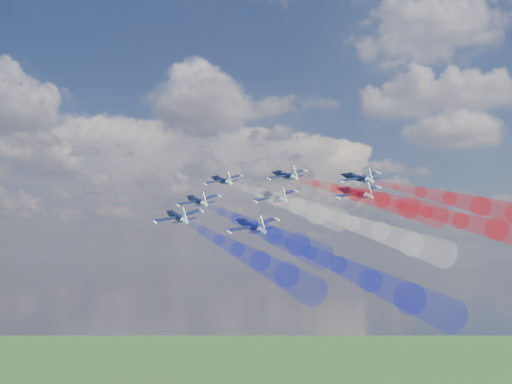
# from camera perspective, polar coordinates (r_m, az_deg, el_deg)

# --- Properties ---
(jet_lead) EXTENTS (15.41, 16.01, 8.55)m
(jet_lead) POSITION_cam_1_polar(r_m,az_deg,el_deg) (152.95, -3.05, 1.05)
(jet_lead) COLOR black
(trail_lead) EXTENTS (28.67, 38.94, 15.49)m
(trail_lead) POSITION_cam_1_polar(r_m,az_deg,el_deg) (128.28, 1.91, -0.63)
(trail_lead) COLOR white
(jet_inner_left) EXTENTS (15.41, 16.01, 8.55)m
(jet_inner_left) POSITION_cam_1_polar(r_m,az_deg,el_deg) (138.47, -5.24, -0.78)
(jet_inner_left) COLOR black
(trail_inner_left) EXTENTS (28.67, 38.94, 15.49)m
(trail_inner_left) POSITION_cam_1_polar(r_m,az_deg,el_deg) (113.54, -0.12, -3.07)
(trail_inner_left) COLOR #1721CA
(jet_inner_right) EXTENTS (15.41, 16.01, 8.55)m
(jet_inner_right) POSITION_cam_1_polar(r_m,az_deg,el_deg) (145.63, 2.59, 1.49)
(jet_inner_right) COLOR black
(trail_inner_right) EXTENTS (28.67, 38.94, 15.49)m
(trail_inner_right) POSITION_cam_1_polar(r_m,az_deg,el_deg) (122.41, 8.93, -0.20)
(trail_inner_right) COLOR red
(jet_outer_left) EXTENTS (15.41, 16.01, 8.55)m
(jet_outer_left) POSITION_cam_1_polar(r_m,az_deg,el_deg) (124.49, -7.01, -2.18)
(jet_outer_left) COLOR black
(trail_outer_left) EXTENTS (28.67, 38.94, 15.49)m
(trail_outer_left) POSITION_cam_1_polar(r_m,az_deg,el_deg) (99.41, -1.60, -5.16)
(trail_outer_left) COLOR #1721CA
(jet_center_third) EXTENTS (15.41, 16.01, 8.55)m
(jet_center_third) POSITION_cam_1_polar(r_m,az_deg,el_deg) (131.57, 1.56, -0.42)
(jet_center_third) COLOR black
(trail_center_third) EXTENTS (28.67, 38.94, 15.49)m
(trail_center_third) POSITION_cam_1_polar(r_m,az_deg,el_deg) (108.32, 8.50, -2.74)
(trail_center_third) COLOR white
(jet_outer_right) EXTENTS (15.41, 16.01, 8.55)m
(jet_outer_right) POSITION_cam_1_polar(r_m,az_deg,el_deg) (140.12, 8.96, 1.25)
(jet_outer_right) COLOR black
(trail_outer_right) EXTENTS (28.67, 38.94, 15.49)m
(trail_outer_right) POSITION_cam_1_polar(r_m,az_deg,el_deg) (118.91, 16.74, -0.56)
(trail_outer_right) COLOR red
(jet_rear_left) EXTENTS (15.41, 16.01, 8.55)m
(jet_rear_left) POSITION_cam_1_polar(r_m,az_deg,el_deg) (113.90, -0.45, -3.01)
(jet_rear_left) COLOR black
(trail_rear_left) EXTENTS (28.67, 38.94, 15.49)m
(trail_rear_left) POSITION_cam_1_polar(r_m,az_deg,el_deg) (90.55, 7.36, -6.46)
(trail_rear_left) COLOR #1721CA
(jet_rear_right) EXTENTS (15.41, 16.01, 8.55)m
(jet_rear_right) POSITION_cam_1_polar(r_m,az_deg,el_deg) (125.19, 8.77, -0.07)
(jet_rear_right) COLOR black
(trail_rear_right) EXTENTS (28.67, 38.94, 15.49)m
(trail_rear_right) POSITION_cam_1_polar(r_m,az_deg,el_deg) (104.19, 17.61, -2.40)
(trail_rear_right) COLOR red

